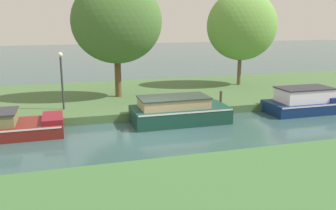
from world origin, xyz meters
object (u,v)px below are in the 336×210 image
Objects in this scene: willow_tree_centre at (242,26)px; lamp_post at (62,74)px; mooring_post_far at (221,98)px; forest_narrowboat at (178,111)px; willow_tree_left at (117,22)px; navy_cruiser at (306,102)px.

willow_tree_centre is 12.73m from lamp_post.
mooring_post_far is (-3.81, -5.19, -3.68)m from willow_tree_centre.
forest_narrowboat is 0.69× the size of willow_tree_left.
mooring_post_far is at bearing 163.43° from navy_cruiser.
willow_tree_centre is 8.54× the size of mooring_post_far.
willow_tree_centre is (8.75, 1.85, -0.29)m from willow_tree_left.
mooring_post_far is at bearing -126.28° from willow_tree_centre.
forest_narrowboat is 0.73× the size of willow_tree_centre.
willow_tree_centre is at bearing 95.15° from navy_cruiser.
mooring_post_far is (8.12, -1.33, -1.45)m from lamp_post.
lamp_post is (-5.30, 2.64, 1.66)m from forest_narrowboat.
lamp_post is at bearing 168.09° from navy_cruiser.
willow_tree_centre reaches higher than forest_narrowboat.
navy_cruiser is at bearing 0.00° from forest_narrowboat.
willow_tree_centre is at bearing 11.92° from willow_tree_left.
willow_tree_centre is 2.20× the size of lamp_post.
navy_cruiser is 0.66× the size of willow_tree_centre.
navy_cruiser is (7.20, 0.00, 0.01)m from forest_narrowboat.
willow_tree_left is 7.16m from mooring_post_far.
willow_tree_left reaches higher than mooring_post_far.
forest_narrowboat is at bearing -180.00° from navy_cruiser.
navy_cruiser is 1.46× the size of lamp_post.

